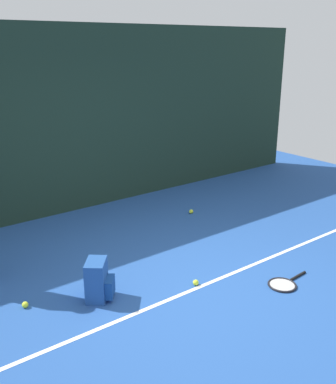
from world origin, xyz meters
The scene contains 8 objects.
ground_plane centered at (0.00, 0.00, 0.00)m, with size 12.00×12.00×0.00m, color #234C93.
back_fence centered at (0.00, 3.00, 1.44)m, with size 10.00×0.10×2.89m, color #192D23.
court_line centered at (0.00, -0.11, 0.00)m, with size 9.00×0.05×0.00m, color white.
tennis_racket centered at (0.85, -0.65, 0.01)m, with size 0.62×0.34×0.03m.
backpack centered at (-0.95, 0.37, 0.21)m, with size 0.38×0.38×0.44m.
tennis_ball_near_player centered at (-1.64, 0.67, 0.03)m, with size 0.07×0.07×0.07m, color #CCE033.
tennis_ball_by_fence centered at (1.44, 1.69, 0.03)m, with size 0.07×0.07×0.07m, color #CCE033.
tennis_ball_mid_court centered at (0.05, -0.05, 0.03)m, with size 0.07×0.07×0.07m, color #CCE033.
Camera 1 is at (-2.87, -3.39, 2.60)m, focal length 41.73 mm.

